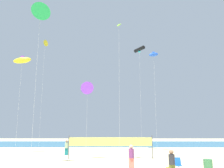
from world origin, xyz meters
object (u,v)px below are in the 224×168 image
object	(u,v)px
kite_black_tube	(139,50)
trash_barrel	(208,165)
folding_beach_chair	(178,163)
kite_lime_diamond	(119,29)
kite_yellow_inflatable	(22,60)
beachgoer_sage_shirt	(67,147)
kite_yellow_delta	(45,44)
beachgoer_plum_shirt	(131,156)
kite_blue_inflatable	(154,55)
kite_violet_delta	(87,88)
beachgoer_charcoal_shirt	(172,162)
kite_green_delta	(40,12)
volleyball_net	(111,143)

from	to	relation	value
kite_black_tube	trash_barrel	bearing A→B (deg)	-79.78
folding_beach_chair	kite_lime_diamond	xyz separation A→B (m)	(-4.43, 3.35, 12.60)
kite_yellow_inflatable	kite_black_tube	bearing A→B (deg)	14.91
beachgoer_sage_shirt	kite_yellow_inflatable	world-z (taller)	kite_yellow_inflatable
trash_barrel	kite_yellow_delta	distance (m)	29.71
beachgoer_plum_shirt	folding_beach_chair	world-z (taller)	beachgoer_plum_shirt
folding_beach_chair	kite_blue_inflatable	bearing A→B (deg)	91.69
beachgoer_sage_shirt	kite_violet_delta	distance (m)	8.24
beachgoer_charcoal_shirt	kite_green_delta	size ratio (longest dim) A/B	0.12
kite_green_delta	kite_lime_diamond	bearing A→B (deg)	19.38
beachgoer_plum_shirt	folding_beach_chair	bearing A→B (deg)	9.05
trash_barrel	volleyball_net	xyz separation A→B (m)	(-7.27, 7.42, 1.20)
beachgoer_charcoal_shirt	trash_barrel	world-z (taller)	beachgoer_charcoal_shirt
beachgoer_sage_shirt	beachgoer_plum_shirt	bearing A→B (deg)	-177.46
beachgoer_plum_shirt	kite_green_delta	bearing A→B (deg)	-174.44
beachgoer_charcoal_shirt	kite_violet_delta	bearing A→B (deg)	-161.37
kite_yellow_inflatable	kite_green_delta	xyz separation A→B (m)	(5.57, -10.17, 1.46)
beachgoer_sage_shirt	kite_green_delta	size ratio (longest dim) A/B	0.12
beachgoer_charcoal_shirt	kite_violet_delta	distance (m)	12.54
kite_violet_delta	kite_green_delta	size ratio (longest dim) A/B	0.56
beachgoer_charcoal_shirt	kite_black_tube	xyz separation A→B (m)	(0.25, 18.19, 14.29)
kite_green_delta	kite_yellow_inflatable	bearing A→B (deg)	118.69
kite_blue_inflatable	kite_yellow_inflatable	bearing A→B (deg)	-173.37
trash_barrel	kite_black_tube	distance (m)	22.05
kite_yellow_delta	folding_beach_chair	bearing A→B (deg)	-45.58
kite_blue_inflatable	kite_black_tube	bearing A→B (deg)	128.23
beachgoer_charcoal_shirt	kite_lime_diamond	distance (m)	14.03
beachgoer_sage_shirt	kite_lime_diamond	size ratio (longest dim) A/B	0.13
beachgoer_sage_shirt	kite_blue_inflatable	distance (m)	17.39
beachgoer_sage_shirt	beachgoer_plum_shirt	size ratio (longest dim) A/B	0.95
folding_beach_chair	kite_black_tube	world-z (taller)	kite_black_tube
volleyball_net	kite_yellow_delta	xyz separation A→B (m)	(-10.77, 9.74, 15.00)
kite_yellow_inflatable	trash_barrel	bearing A→B (deg)	-31.43
kite_yellow_inflatable	kite_violet_delta	distance (m)	11.89
kite_yellow_inflatable	beachgoer_plum_shirt	bearing A→B (deg)	-38.51
beachgoer_charcoal_shirt	folding_beach_chair	size ratio (longest dim) A/B	1.95
kite_yellow_delta	volleyball_net	bearing A→B (deg)	-42.13
kite_green_delta	kite_violet_delta	bearing A→B (deg)	51.03
kite_violet_delta	kite_lime_diamond	world-z (taller)	kite_lime_diamond
kite_black_tube	kite_blue_inflatable	size ratio (longest dim) A/B	1.10
folding_beach_chair	trash_barrel	xyz separation A→B (m)	(1.99, -0.78, -0.03)
trash_barrel	kite_yellow_inflatable	distance (m)	25.41
beachgoer_sage_shirt	kite_yellow_delta	world-z (taller)	kite_yellow_delta
kite_blue_inflatable	kite_yellow_delta	xyz separation A→B (m)	(-16.90, 3.30, 3.03)
trash_barrel	kite_lime_diamond	size ratio (longest dim) A/B	0.06
beachgoer_sage_shirt	kite_yellow_delta	xyz separation A→B (m)	(-5.42, 6.44, 15.71)
beachgoer_charcoal_shirt	kite_blue_inflatable	world-z (taller)	kite_blue_inflatable
kite_yellow_inflatable	kite_green_delta	world-z (taller)	kite_green_delta
kite_lime_diamond	kite_yellow_delta	xyz separation A→B (m)	(-11.62, 13.02, 3.57)
kite_black_tube	kite_yellow_inflatable	bearing A→B (deg)	-165.09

